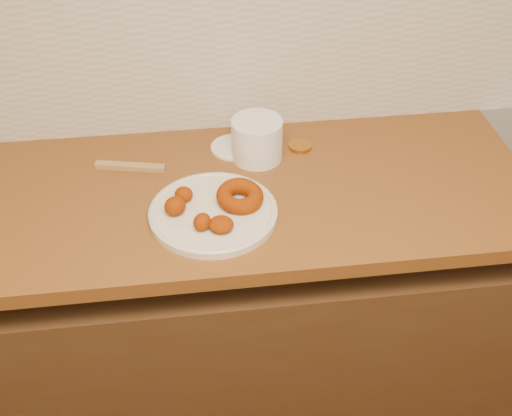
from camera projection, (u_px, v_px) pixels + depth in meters
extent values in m
cube|color=#4B321D|center=(324.00, 314.00, 1.97)|extent=(3.60, 0.60, 0.77)
cube|color=brown|center=(80.00, 206.00, 1.59)|extent=(2.30, 0.62, 0.04)
cube|color=beige|center=(321.00, 21.00, 1.68)|extent=(3.60, 0.02, 0.60)
cylinder|color=silver|center=(213.00, 213.00, 1.52)|extent=(0.31, 0.31, 0.02)
torus|color=#902A00|center=(240.00, 196.00, 1.53)|extent=(0.16, 0.16, 0.05)
ellipsoid|color=#902A00|center=(184.00, 194.00, 1.54)|extent=(0.06, 0.06, 0.04)
ellipsoid|color=#902A00|center=(175.00, 206.00, 1.49)|extent=(0.07, 0.07, 0.05)
ellipsoid|color=#902A00|center=(202.00, 222.00, 1.45)|extent=(0.06, 0.06, 0.04)
ellipsoid|color=#902A00|center=(221.00, 224.00, 1.45)|extent=(0.07, 0.07, 0.03)
cylinder|color=white|center=(257.00, 139.00, 1.68)|extent=(0.17, 0.17, 0.11)
cylinder|color=white|center=(234.00, 147.00, 1.75)|extent=(0.15, 0.15, 0.01)
cylinder|color=#BD7C20|center=(300.00, 146.00, 1.75)|extent=(0.07, 0.07, 0.01)
cube|color=#AB804E|center=(130.00, 167.00, 1.67)|extent=(0.18, 0.06, 0.01)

